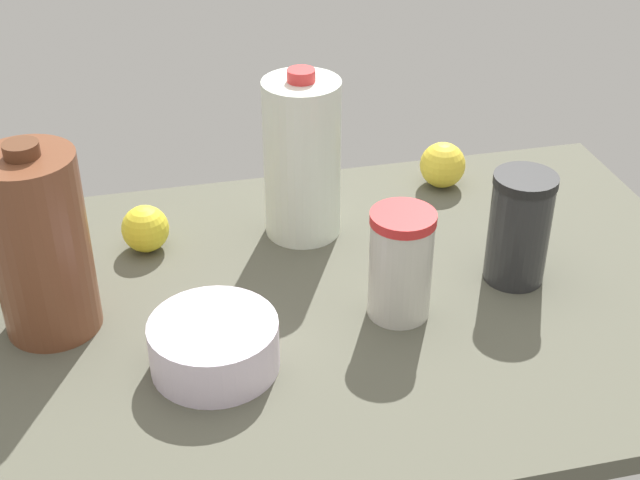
# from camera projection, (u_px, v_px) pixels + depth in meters

# --- Properties ---
(countertop) EXTENTS (1.20, 0.76, 0.03)m
(countertop) POSITION_uv_depth(u_px,v_px,m) (320.00, 307.00, 1.28)
(countertop) COLOR #555446
(countertop) RESTS_ON ground
(mixing_bowl) EXTENTS (0.17, 0.17, 0.07)m
(mixing_bowl) POSITION_uv_depth(u_px,v_px,m) (214.00, 345.00, 1.13)
(mixing_bowl) COLOR silver
(mixing_bowl) RESTS_ON countertop
(shaker_bottle) EXTENTS (0.09, 0.09, 0.17)m
(shaker_bottle) POSITION_uv_depth(u_px,v_px,m) (519.00, 228.00, 1.28)
(shaker_bottle) COLOR #2A2A2C
(shaker_bottle) RESTS_ON countertop
(chocolate_milk_jug) EXTENTS (0.13, 0.13, 0.28)m
(chocolate_milk_jug) POSITION_uv_depth(u_px,v_px,m) (40.00, 245.00, 1.16)
(chocolate_milk_jug) COLOR brown
(chocolate_milk_jug) RESTS_ON countertop
(milk_jug) EXTENTS (0.12, 0.12, 0.27)m
(milk_jug) POSITION_uv_depth(u_px,v_px,m) (302.00, 159.00, 1.37)
(milk_jug) COLOR white
(milk_jug) RESTS_ON countertop
(tumbler_cup) EXTENTS (0.09, 0.09, 0.16)m
(tumbler_cup) POSITION_uv_depth(u_px,v_px,m) (401.00, 264.00, 1.21)
(tumbler_cup) COLOR beige
(tumbler_cup) RESTS_ON countertop
(lemon_beside_bowl) EXTENTS (0.07, 0.07, 0.07)m
(lemon_beside_bowl) POSITION_uv_depth(u_px,v_px,m) (145.00, 229.00, 1.37)
(lemon_beside_bowl) COLOR yellow
(lemon_beside_bowl) RESTS_ON countertop
(lemon_by_jug) EXTENTS (0.08, 0.08, 0.08)m
(lemon_by_jug) POSITION_uv_depth(u_px,v_px,m) (443.00, 165.00, 1.54)
(lemon_by_jug) COLOR yellow
(lemon_by_jug) RESTS_ON countertop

